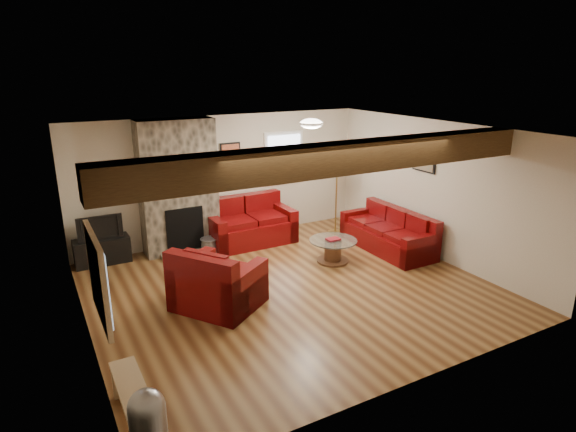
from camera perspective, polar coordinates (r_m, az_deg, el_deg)
name	(u,v)px	position (r m, az deg, el deg)	size (l,w,h in m)	color
room	(291,214)	(7.32, 0.30, 0.26)	(8.00, 8.00, 8.00)	#5A3217
oak_beam	(340,158)	(6.03, 6.16, 6.84)	(6.00, 0.36, 0.38)	#362110
chimney_breast	(179,188)	(9.19, -12.85, 3.20)	(1.40, 0.67, 2.50)	#353129
back_window	(284,158)	(10.19, -0.50, 6.90)	(0.90, 0.08, 1.10)	white
hatch_window	(99,278)	(5.02, -21.53, -6.81)	(0.08, 1.00, 0.90)	#A68157
ceiling_dome	(311,125)	(8.28, 2.76, 10.68)	(0.40, 0.40, 0.18)	white
artwork_back	(231,156)	(9.66, -6.82, 7.10)	(0.42, 0.06, 0.52)	black
artwork_right	(424,160)	(9.18, 15.81, 6.36)	(0.06, 0.55, 0.42)	black
sofa_three	(388,230)	(9.43, 11.71, -1.66)	(1.99, 0.83, 0.77)	#490508
loveseat	(250,221)	(9.59, -4.58, -0.59)	(1.70, 0.98, 0.91)	#490508
armchair_red	(218,277)	(7.14, -8.31, -7.14)	(1.14, 1.00, 0.92)	#490508
coffee_table	(333,251)	(8.74, 5.34, -4.12)	(0.86, 0.86, 0.45)	#412615
tv_cabinet	(102,251)	(9.25, -21.15, -3.87)	(0.95, 0.38, 0.47)	black
television	(99,227)	(9.10, -21.46, -1.19)	(0.76, 0.10, 0.44)	black
floor_lamp	(337,167)	(9.93, 5.85, 5.81)	(0.43, 0.43, 1.67)	tan
pine_bench	(135,407)	(5.28, -17.73, -20.80)	(0.26, 1.12, 0.42)	#A68157
pedal_bin	(149,431)	(4.69, -16.17, -23.24)	(0.32, 0.32, 0.80)	#A2A2A7
coal_bucket	(209,246)	(9.17, -9.30, -3.54)	(0.35, 0.35, 0.33)	slate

